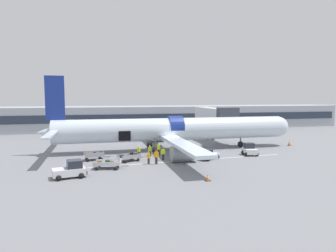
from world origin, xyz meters
The scene contains 19 objects.
ground_plane centered at (0.00, 0.00, 0.00)m, with size 500.00×500.00×0.00m, color slate.
apron_marking_line centered at (0.79, -5.52, 0.00)m, with size 26.11×2.18×0.01m.
terminal_strip centered at (0.00, 33.85, 2.87)m, with size 107.94×10.70×5.73m.
jet_bridge_stub centered at (10.38, 10.13, 4.68)m, with size 3.47×13.93×6.31m.
airplane centered at (0.07, 2.50, 3.10)m, with size 39.26×34.46×11.02m.
baggage_tug_lead centered at (9.64, -4.07, 0.70)m, with size 2.23×2.53×1.67m.
baggage_tug_mid centered at (2.88, -5.38, 0.59)m, with size 3.42×2.85×1.32m.
baggage_tug_rear centered at (-13.79, -10.39, 0.76)m, with size 3.51×2.53×1.75m.
baggage_cart_loading centered at (-7.16, -3.99, 0.47)m, with size 3.57×2.54×0.99m.
baggage_cart_queued centered at (-11.44, -2.32, 0.53)m, with size 3.41×2.12×1.09m.
baggage_cart_empty centered at (-10.01, -7.39, 0.48)m, with size 4.01×2.50×0.95m.
ground_crew_loader_a centered at (-2.82, -1.37, 0.94)m, with size 0.56×0.59×1.79m.
ground_crew_loader_b centered at (-4.18, -6.49, 0.93)m, with size 0.62×0.47×1.76m.
ground_crew_driver centered at (-2.91, -4.56, 0.88)m, with size 0.58×0.49×1.67m.
ground_crew_supervisor centered at (-5.68, -2.02, 0.83)m, with size 0.51×0.50×1.58m.
ground_crew_helper centered at (-5.09, -6.28, 0.81)m, with size 0.49×0.49×1.54m.
ground_crew_marshal centered at (-4.11, -1.68, 0.81)m, with size 0.49×0.49×1.54m.
safety_cone_nose centered at (20.30, 1.96, 0.38)m, with size 0.60×0.60×0.79m.
safety_cone_engine_left centered at (-0.78, -14.77, 0.31)m, with size 0.55×0.55×0.66m.
Camera 1 is at (-11.26, -41.46, 8.11)m, focal length 32.00 mm.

